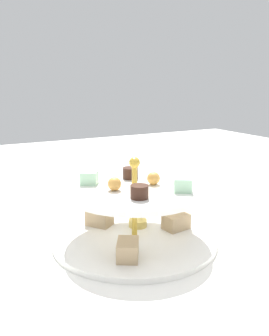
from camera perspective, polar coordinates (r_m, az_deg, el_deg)
ground_plane at (r=0.69m, az=-0.00°, el=-11.38°), size 2.40×2.40×0.00m
tiered_serving_stand at (r=0.67m, az=0.01°, el=-7.78°), size 0.30×0.30×0.16m
butter_knife_left at (r=0.96m, az=-12.87°, el=-4.40°), size 0.04×0.17×0.00m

